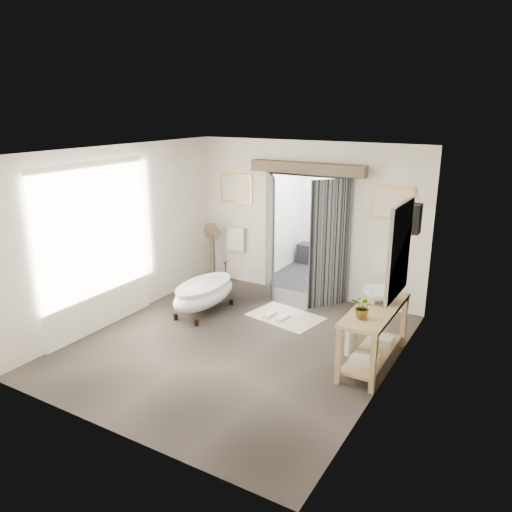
{
  "coord_description": "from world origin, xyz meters",
  "views": [
    {
      "loc": [
        3.74,
        -5.8,
        3.49
      ],
      "look_at": [
        0.0,
        0.6,
        1.25
      ],
      "focal_mm": 35.0,
      "sensor_mm": 36.0,
      "label": 1
    }
  ],
  "objects_px": {
    "vanity": "(372,331)",
    "basin": "(380,296)",
    "rug": "(286,317)",
    "clawfoot_tub": "(204,293)"
  },
  "relations": [
    {
      "from": "clawfoot_tub",
      "to": "basin",
      "type": "xyz_separation_m",
      "value": [
        3.1,
        -0.05,
        0.58
      ]
    },
    {
      "from": "vanity",
      "to": "basin",
      "type": "height_order",
      "value": "basin"
    },
    {
      "from": "vanity",
      "to": "basin",
      "type": "xyz_separation_m",
      "value": [
        -0.0,
        0.26,
        0.43
      ]
    },
    {
      "from": "vanity",
      "to": "basin",
      "type": "distance_m",
      "value": 0.51
    },
    {
      "from": "basin",
      "to": "rug",
      "type": "bearing_deg",
      "value": 147.93
    },
    {
      "from": "vanity",
      "to": "rug",
      "type": "distance_m",
      "value": 2.01
    },
    {
      "from": "rug",
      "to": "basin",
      "type": "distance_m",
      "value": 2.07
    },
    {
      "from": "clawfoot_tub",
      "to": "rug",
      "type": "relative_size",
      "value": 1.25
    },
    {
      "from": "clawfoot_tub",
      "to": "basin",
      "type": "distance_m",
      "value": 3.15
    },
    {
      "from": "rug",
      "to": "clawfoot_tub",
      "type": "bearing_deg",
      "value": -158.89
    }
  ]
}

